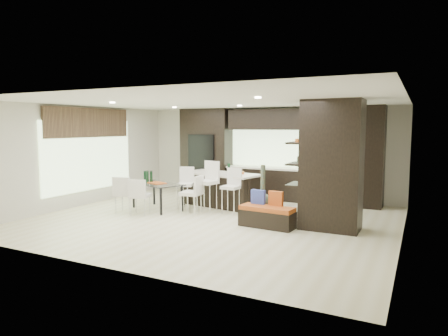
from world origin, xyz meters
The scene contains 22 objects.
ground centered at (0.00, 0.00, 0.00)m, with size 8.00×8.00×0.00m, color beige.
back_wall centered at (0.00, 3.50, 1.35)m, with size 8.00×0.02×2.70m, color beige.
left_wall centered at (-4.00, 0.00, 1.35)m, with size 0.02×7.00×2.70m, color beige.
right_wall centered at (4.00, 0.00, 1.35)m, with size 0.02×7.00×2.70m, color beige.
ceiling centered at (0.00, 0.00, 2.70)m, with size 8.00×7.00×0.02m, color white.
window_left centered at (-3.96, 0.20, 1.35)m, with size 0.04×3.20×1.90m, color #B2D199.
window_back centered at (0.60, 3.46, 1.55)m, with size 3.40×0.04×1.20m, color #B2D199.
stone_accent centered at (-3.93, 0.20, 2.25)m, with size 0.08×3.00×0.80m, color brown.
ceiling_spots centered at (0.00, 0.25, 2.68)m, with size 4.00×3.00×0.02m, color white.
back_cabinetry centered at (0.50, 3.17, 1.35)m, with size 6.80×0.68×2.70m, color black.
refrigerator centered at (-1.90, 3.12, 0.95)m, with size 0.90×0.68×1.90m, color black.
partition_column centered at (2.60, 0.40, 1.35)m, with size 1.20×0.80×2.70m, color black.
kitchen_island centered at (-0.58, 1.57, 0.45)m, with size 2.15×0.92×0.89m, color black.
stool_left centered at (-1.23, 0.82, 0.44)m, with size 0.39×0.39×0.88m, color silver.
stool_mid centered at (-0.58, 0.78, 0.51)m, with size 0.45×0.45×1.03m, color silver.
stool_right centered at (0.08, 0.81, 0.45)m, with size 0.40×0.40×0.90m, color silver.
bench centered at (1.36, -0.07, 0.23)m, with size 1.18×0.45×0.45m, color black.
floor_vase centered at (1.07, 0.44, 0.64)m, with size 0.47×0.47×1.29m, color #404B36, non-canonical shape.
dining_table centered at (-1.83, 0.39, 0.34)m, with size 1.42×0.80×0.68m, color white.
chair_near centered at (-1.83, -0.31, 0.41)m, with size 0.45×0.45×0.82m, color silver.
chair_far centered at (-2.28, -0.32, 0.43)m, with size 0.46×0.46×0.85m, color silver.
chair_end centered at (-0.81, 0.39, 0.44)m, with size 0.47×0.47×0.88m, color silver.
Camera 1 is at (4.27, -7.97, 2.16)m, focal length 32.00 mm.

